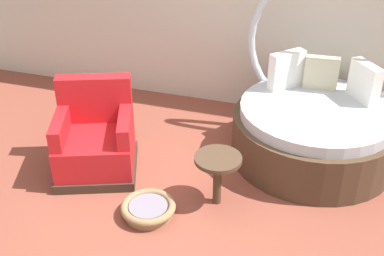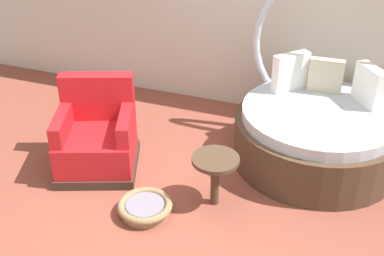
{
  "view_description": "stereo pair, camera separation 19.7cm",
  "coord_description": "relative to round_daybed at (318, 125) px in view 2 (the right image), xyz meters",
  "views": [
    {
      "loc": [
        1.11,
        -3.13,
        2.96
      ],
      "look_at": [
        -0.12,
        0.74,
        0.55
      ],
      "focal_mm": 44.8,
      "sensor_mm": 36.0,
      "label": 1
    },
    {
      "loc": [
        1.3,
        -3.07,
        2.96
      ],
      "look_at": [
        -0.12,
        0.74,
        0.55
      ],
      "focal_mm": 44.8,
      "sensor_mm": 36.0,
      "label": 2
    }
  ],
  "objects": [
    {
      "name": "ground_plane",
      "position": [
        -1.03,
        -1.49,
        -0.42
      ],
      "size": [
        8.0,
        8.0,
        0.02
      ],
      "primitive_type": "cube",
      "color": "brown"
    },
    {
      "name": "round_daybed",
      "position": [
        0.0,
        0.0,
        0.0
      ],
      "size": [
        1.73,
        1.73,
        1.98
      ],
      "color": "#473323",
      "rests_on": "ground_plane"
    },
    {
      "name": "red_armchair",
      "position": [
        -2.12,
        -0.95,
        -0.08
      ],
      "size": [
        1.03,
        1.03,
        0.94
      ],
      "color": "#38281E",
      "rests_on": "ground_plane"
    },
    {
      "name": "pet_basket",
      "position": [
        -1.33,
        -1.5,
        -0.34
      ],
      "size": [
        0.51,
        0.51,
        0.13
      ],
      "color": "#8E704C",
      "rests_on": "ground_plane"
    },
    {
      "name": "side_table",
      "position": [
        -0.78,
        -1.13,
        0.02
      ],
      "size": [
        0.44,
        0.44,
        0.52
      ],
      "color": "#473323",
      "rests_on": "ground_plane"
    }
  ]
}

